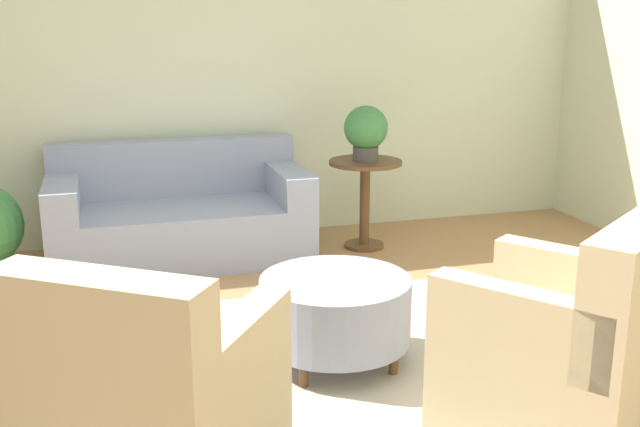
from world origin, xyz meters
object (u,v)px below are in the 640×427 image
at_px(potted_plant_on_side_table, 366,130).
at_px(couch, 180,218).
at_px(side_table, 365,188).
at_px(armchair_right, 564,352).
at_px(ottoman_table, 335,309).
at_px(armchair_left, 149,411).

bearing_deg(potted_plant_on_side_table, couch, 173.71).
height_order(side_table, potted_plant_on_side_table, potted_plant_on_side_table).
relative_size(side_table, potted_plant_on_side_table, 1.65).
height_order(couch, armchair_right, armchair_right).
bearing_deg(side_table, couch, 173.71).
xyz_separation_m(side_table, potted_plant_on_side_table, (0.00, 0.00, 0.46)).
height_order(armchair_right, ottoman_table, armchair_right).
xyz_separation_m(armchair_right, side_table, (0.10, 2.87, 0.11)).
relative_size(armchair_right, potted_plant_on_side_table, 2.61).
bearing_deg(potted_plant_on_side_table, ottoman_table, -114.05).
relative_size(armchair_right, ottoman_table, 1.40).
distance_m(armchair_right, potted_plant_on_side_table, 2.93).
xyz_separation_m(armchair_right, ottoman_table, (-0.75, 0.95, -0.08)).
relative_size(armchair_left, side_table, 1.58).
xyz_separation_m(couch, side_table, (1.45, -0.16, 0.17)).
distance_m(armchair_left, potted_plant_on_side_table, 3.49).
relative_size(ottoman_table, side_table, 1.13).
bearing_deg(ottoman_table, side_table, 65.95).
bearing_deg(potted_plant_on_side_table, side_table, -90.00).
relative_size(ottoman_table, potted_plant_on_side_table, 1.86).
relative_size(couch, armchair_left, 1.70).
bearing_deg(armchair_left, ottoman_table, 42.59).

